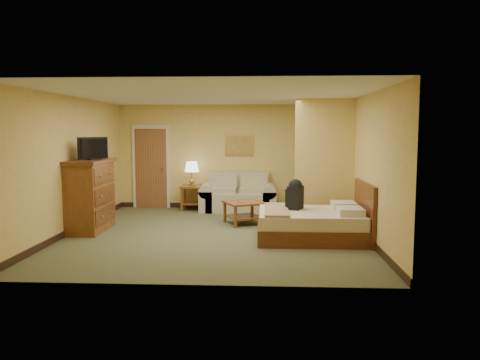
# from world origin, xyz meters

# --- Properties ---
(floor) EXTENTS (6.00, 6.00, 0.00)m
(floor) POSITION_xyz_m (0.00, 0.00, 0.00)
(floor) COLOR #4E5134
(floor) RESTS_ON ground
(ceiling) EXTENTS (6.00, 6.00, 0.00)m
(ceiling) POSITION_xyz_m (0.00, 0.00, 2.60)
(ceiling) COLOR white
(ceiling) RESTS_ON back_wall
(back_wall) EXTENTS (5.50, 0.02, 2.60)m
(back_wall) POSITION_xyz_m (0.00, 3.00, 1.30)
(back_wall) COLOR #D6B35B
(back_wall) RESTS_ON floor
(left_wall) EXTENTS (0.02, 6.00, 2.60)m
(left_wall) POSITION_xyz_m (-2.75, 0.00, 1.30)
(left_wall) COLOR #D6B35B
(left_wall) RESTS_ON floor
(right_wall) EXTENTS (0.02, 6.00, 2.60)m
(right_wall) POSITION_xyz_m (2.75, 0.00, 1.30)
(right_wall) COLOR #D6B35B
(right_wall) RESTS_ON floor
(partition) EXTENTS (1.20, 0.15, 2.60)m
(partition) POSITION_xyz_m (2.15, 0.93, 1.30)
(partition) COLOR #D6B35B
(partition) RESTS_ON floor
(door) EXTENTS (0.94, 0.16, 2.10)m
(door) POSITION_xyz_m (-1.95, 2.96, 1.03)
(door) COLOR beige
(door) RESTS_ON floor
(baseboard) EXTENTS (5.50, 0.02, 0.12)m
(baseboard) POSITION_xyz_m (0.00, 2.99, 0.06)
(baseboard) COLOR black
(baseboard) RESTS_ON floor
(loveseat) EXTENTS (1.84, 0.86, 0.93)m
(loveseat) POSITION_xyz_m (0.29, 2.58, 0.30)
(loveseat) COLOR tan
(loveseat) RESTS_ON floor
(side_table) EXTENTS (0.55, 0.55, 0.60)m
(side_table) POSITION_xyz_m (-0.86, 2.65, 0.40)
(side_table) COLOR brown
(side_table) RESTS_ON floor
(table_lamp) EXTENTS (0.36, 0.36, 0.60)m
(table_lamp) POSITION_xyz_m (-0.86, 2.65, 1.05)
(table_lamp) COLOR #A4873C
(table_lamp) RESTS_ON side_table
(coffee_table) EXTENTS (0.97, 0.97, 0.47)m
(coffee_table) POSITION_xyz_m (0.50, 0.94, 0.34)
(coffee_table) COLOR brown
(coffee_table) RESTS_ON floor
(wall_picture) EXTENTS (0.71, 0.04, 0.55)m
(wall_picture) POSITION_xyz_m (0.29, 2.97, 1.60)
(wall_picture) COLOR #B78E3F
(wall_picture) RESTS_ON back_wall
(dresser) EXTENTS (0.69, 1.30, 1.39)m
(dresser) POSITION_xyz_m (-2.48, 0.12, 0.70)
(dresser) COLOR brown
(dresser) RESTS_ON floor
(tv) EXTENTS (0.37, 0.66, 0.43)m
(tv) POSITION_xyz_m (-2.37, 0.12, 1.60)
(tv) COLOR black
(tv) RESTS_ON dresser
(bed) EXTENTS (1.93, 1.60, 1.03)m
(bed) POSITION_xyz_m (1.82, -0.35, 0.28)
(bed) COLOR #4F2612
(bed) RESTS_ON floor
(backpack) EXTENTS (0.33, 0.38, 0.56)m
(backpack) POSITION_xyz_m (1.49, -0.15, 0.80)
(backpack) COLOR black
(backpack) RESTS_ON bed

